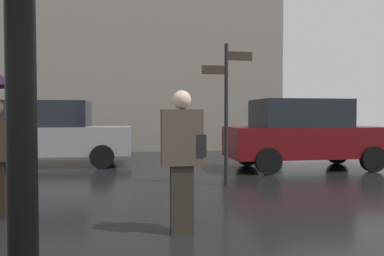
% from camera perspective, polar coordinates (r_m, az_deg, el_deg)
% --- Properties ---
extents(pedestrian_with_bag, '(0.54, 0.24, 1.78)m').
position_cam_1_polar(pedestrian_with_bag, '(4.48, -1.47, -3.92)').
color(pedestrian_with_bag, '#2A241E').
rests_on(pedestrian_with_bag, ground).
extents(parked_car_left, '(4.43, 1.86, 1.92)m').
position_cam_1_polar(parked_car_left, '(10.50, 17.31, -0.85)').
color(parked_car_left, '#590C0F').
rests_on(parked_car_left, ground).
extents(parked_car_right, '(4.50, 1.92, 1.91)m').
position_cam_1_polar(parked_car_right, '(11.41, -21.35, -0.72)').
color(parked_car_right, gray).
rests_on(parked_car_right, ground).
extents(street_signpost, '(1.08, 0.08, 2.97)m').
position_cam_1_polar(street_signpost, '(7.62, 5.47, 4.45)').
color(street_signpost, black).
rests_on(street_signpost, ground).
extents(building_block, '(14.36, 3.12, 12.94)m').
position_cam_1_polar(building_block, '(17.28, -11.89, 18.67)').
color(building_block, gray).
rests_on(building_block, ground).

